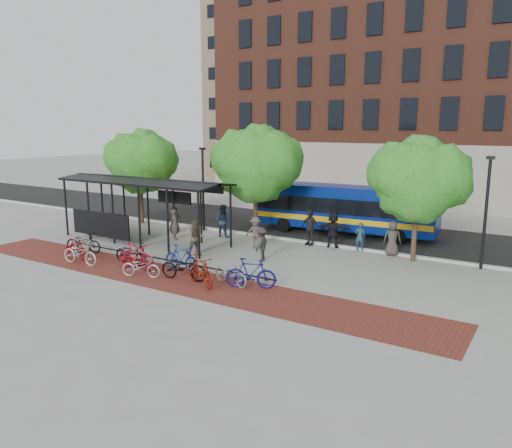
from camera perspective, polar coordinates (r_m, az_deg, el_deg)
The scene contains 34 objects.
ground at distance 24.55m, azimuth 1.72°, elevation -4.00°, with size 160.00×160.00×0.00m, color #9E9E99.
asphalt_street at distance 31.52m, azimuth 9.15°, elevation -0.71°, with size 160.00×8.00×0.01m, color black.
curb at distance 27.95m, azimuth 5.91°, elevation -2.04°, with size 160.00×0.25×0.12m, color #B7B7B2.
brick_strip at distance 21.82m, azimuth -9.62°, elevation -6.11°, with size 24.00×3.00×0.01m, color maroon.
bike_rack_rail at distance 23.30m, azimuth -10.54°, elevation -5.03°, with size 12.00×0.05×0.95m, color black.
building_tower at distance 67.15m, azimuth 7.75°, elevation 18.44°, with size 22.00×22.00×30.00m, color #7A664C.
bus_shelter at distance 28.56m, azimuth -12.97°, elevation 4.01°, with size 10.60×3.07×3.60m.
tree_a at distance 33.80m, azimuth -12.99°, elevation 7.20°, with size 4.90×4.00×6.18m.
tree_b at distance 28.14m, azimuth 0.15°, elevation 7.18°, with size 5.15×4.20×6.47m.
tree_c at distance 24.61m, azimuth 18.24°, elevation 5.09°, with size 4.66×3.80×5.92m.
lamp_post_left at distance 30.86m, azimuth -6.07°, elevation 4.28°, with size 0.35×0.20×5.12m.
lamp_post_right at distance 24.48m, azimuth 24.81°, elevation 1.49°, with size 0.35×0.20×5.12m.
bus at distance 30.21m, azimuth 10.08°, elevation 1.95°, with size 10.90×3.19×2.90m.
bike_0 at distance 27.15m, azimuth -19.12°, elevation -1.99°, with size 0.71×2.03×1.07m, color black.
bike_1 at distance 25.78m, azimuth -19.84°, elevation -2.75°, with size 0.49×1.72×1.03m, color maroon.
bike_2 at distance 24.86m, azimuth -19.47°, elevation -3.15°, with size 0.73×2.09×1.10m, color #B9B9BC.
bike_4 at distance 24.17m, azimuth -14.11°, elevation -3.28°, with size 0.71×2.03×1.06m, color black.
bike_5 at distance 23.28m, azimuth -13.57°, elevation -3.60°, with size 0.58×2.05×1.23m, color maroon.
bike_6 at distance 22.11m, azimuth -13.01°, elevation -4.77°, with size 0.62×1.76×0.93m, color #A1A1A3.
bike_7 at distance 22.65m, azimuth -8.52°, elevation -3.87°, with size 0.56×1.98×1.19m, color navy.
bike_8 at distance 21.34m, azimuth -8.27°, elevation -4.90°, with size 0.75×2.14×1.13m, color black.
bike_9 at distance 20.54m, azimuth -6.40°, elevation -5.30°, with size 0.59×2.09×1.25m, color maroon.
bike_10 at distance 20.55m, azimuth -2.88°, elevation -5.61°, with size 0.66×1.89×0.99m, color #949496.
bike_11 at distance 20.08m, azimuth -0.60°, elevation -5.64°, with size 0.58×2.06×1.24m, color navy.
pedestrian_0 at distance 30.76m, azimuth -9.32°, elevation 0.56°, with size 0.81×0.53×1.67m, color black.
pedestrian_1 at distance 28.84m, azimuth -9.25°, elevation -0.03°, with size 0.65×0.42×1.77m, color #443A37.
pedestrian_2 at distance 29.24m, azimuth -3.84°, elevation 0.39°, with size 0.93×0.73×1.92m, color #202F4C.
pedestrian_3 at distance 26.42m, azimuth -0.07°, elevation -1.00°, with size 1.10×0.63×1.71m, color #4D4039.
pedestrian_4 at distance 27.31m, azimuth 6.17°, elevation -0.40°, with size 1.14×0.48×1.95m, color black.
pedestrian_5 at distance 26.93m, azimuth 8.81°, elevation -0.65°, with size 1.79×0.57×1.93m, color black.
pedestrian_6 at distance 25.87m, azimuth 15.33°, elevation -1.59°, with size 0.87×0.56×1.78m, color #3F3932.
pedestrian_7 at distance 26.42m, azimuth 11.80°, elevation -1.44°, with size 0.55×0.36×1.52m, color #20384C.
pedestrian_8 at distance 25.07m, azimuth -6.86°, elevation -1.58°, with size 0.90×0.70×1.85m, color #51493C.
pedestrian_9 at distance 24.03m, azimuth 0.62°, elevation -2.31°, with size 1.06×0.61×1.64m, color #272727.
Camera 1 is at (12.03, -20.41, 6.44)m, focal length 35.00 mm.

